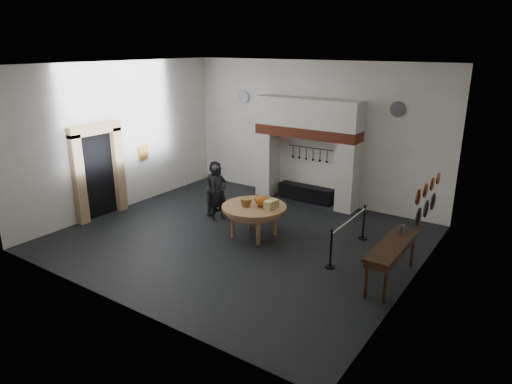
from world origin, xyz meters
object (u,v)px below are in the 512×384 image
Objects in this scene: visitor_far at (216,188)px; barrier_post_near at (331,250)px; side_table at (393,244)px; iron_range at (306,193)px; work_table at (254,207)px; visitor_near at (218,193)px; barrier_post_far at (364,223)px.

visitor_far is 4.67m from barrier_post_near.
side_table and barrier_post_near have the same top height.
side_table is (4.10, -3.75, 0.62)m from iron_range.
work_table is at bearing 175.05° from side_table.
work_table is 1.92× the size of barrier_post_near.
iron_range is 1.10× the size of work_table.
iron_range is 1.17× the size of visitor_far.
iron_range is at bearing 94.22° from work_table.
iron_range is at bearing -49.46° from visitor_far.
iron_range is 0.86× the size of side_table.
work_table is 1.62m from visitor_near.
visitor_far is at bearing -123.56° from iron_range.
side_table is at bearing -117.24° from visitor_far.
iron_range is at bearing 145.12° from barrier_post_far.
barrier_post_near is at bearing -54.94° from iron_range.
barrier_post_far is at bearing 31.02° from work_table.
iron_range is 3.15m from visitor_far.
visitor_far is at bearing 157.01° from work_table.
visitor_near reaches higher than visitor_far.
barrier_post_far is (2.50, 1.50, -0.39)m from work_table.
work_table is at bearing -148.98° from barrier_post_far.
barrier_post_near is at bearing -88.97° from visitor_near.
iron_range is at bearing 125.06° from barrier_post_near.
visitor_near reaches higher than side_table.
work_table is 2.94m from barrier_post_far.
work_table is 2.57m from barrier_post_near.
barrier_post_far is at bearing -34.88° from iron_range.
visitor_near is (-1.57, 0.43, -0.01)m from work_table.
visitor_near reaches higher than barrier_post_far.
barrier_post_near is at bearing -122.53° from visitor_far.
barrier_post_near is 1.00× the size of barrier_post_far.
side_table is at bearing -84.09° from visitor_near.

